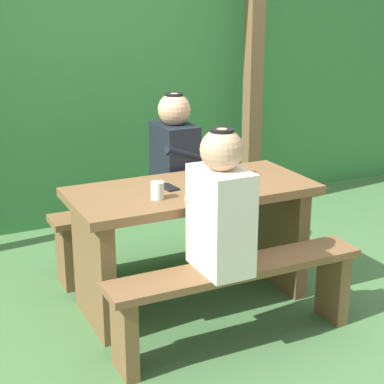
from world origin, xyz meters
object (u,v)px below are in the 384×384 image
object	(u,v)px
bottle_left	(224,162)
bench_far	(157,223)
cell_phone	(169,187)
person_black_coat	(175,153)
picnic_table	(192,224)
bench_near	(237,288)
person_white_shirt	(221,206)
drinking_glass	(157,190)

from	to	relation	value
bottle_left	bench_far	bearing A→B (deg)	120.39
bench_far	cell_phone	bearing A→B (deg)	-104.66
bench_far	person_black_coat	bearing A→B (deg)	-1.42
picnic_table	bottle_left	distance (m)	0.42
bench_near	person_black_coat	world-z (taller)	person_black_coat
bench_near	bench_far	bearing A→B (deg)	90.00
bench_near	cell_phone	size ratio (longest dim) A/B	10.00
picnic_table	cell_phone	xyz separation A→B (m)	(-0.13, 0.03, 0.23)
person_white_shirt	bench_near	bearing A→B (deg)	-1.85
bench_far	bench_near	bearing A→B (deg)	-90.00
person_black_coat	bottle_left	world-z (taller)	person_black_coat
cell_phone	drinking_glass	bearing A→B (deg)	-137.02
bottle_left	picnic_table	bearing A→B (deg)	-159.82
drinking_glass	bottle_left	xyz separation A→B (m)	(0.52, 0.21, 0.05)
person_white_shirt	bench_far	bearing A→B (deg)	84.49
bench_far	picnic_table	bearing A→B (deg)	-90.00
person_white_shirt	cell_phone	size ratio (longest dim) A/B	5.14
person_white_shirt	person_black_coat	bearing A→B (deg)	77.46
person_white_shirt	cell_phone	distance (m)	0.57
person_white_shirt	drinking_glass	world-z (taller)	person_white_shirt
person_white_shirt	bottle_left	bearing A→B (deg)	60.04
bench_near	bottle_left	xyz separation A→B (m)	(0.26, 0.63, 0.49)
picnic_table	drinking_glass	xyz separation A→B (m)	(-0.26, -0.12, 0.28)
drinking_glass	cell_phone	bearing A→B (deg)	48.79
drinking_glass	bench_near	bearing A→B (deg)	-57.95
cell_phone	picnic_table	bearing A→B (deg)	-20.33
drinking_glass	bench_far	bearing A→B (deg)	68.05
picnic_table	drinking_glass	bearing A→B (deg)	-156.15
bench_far	person_white_shirt	size ratio (longest dim) A/B	1.95
person_black_coat	bottle_left	distance (m)	0.45
bench_near	person_white_shirt	size ratio (longest dim) A/B	1.95
drinking_glass	person_white_shirt	bearing A→B (deg)	-69.02
bench_near	bench_far	size ratio (longest dim) A/B	1.00
bottle_left	cell_phone	xyz separation A→B (m)	(-0.39, -0.06, -0.09)
bench_far	cell_phone	size ratio (longest dim) A/B	10.00
bench_far	person_black_coat	world-z (taller)	person_black_coat
picnic_table	bench_near	world-z (taller)	picnic_table
picnic_table	person_black_coat	xyz separation A→B (m)	(0.13, 0.53, 0.29)
drinking_glass	cell_phone	size ratio (longest dim) A/B	0.67
bench_far	bottle_left	distance (m)	0.71
person_white_shirt	person_black_coat	world-z (taller)	same
person_black_coat	drinking_glass	bearing A→B (deg)	-121.44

